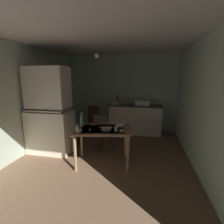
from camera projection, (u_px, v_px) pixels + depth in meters
name	position (u px, v px, depth m)	size (l,w,h in m)	color
ground_plane	(105.00, 156.00, 3.69)	(5.24, 5.24, 0.00)	brown
wall_back	(120.00, 93.00, 5.51)	(3.78, 0.10, 2.49)	beige
wall_left	(26.00, 100.00, 3.81)	(0.10, 4.34, 2.49)	beige
wall_right	(202.00, 105.00, 3.04)	(0.10, 4.34, 2.49)	beige
ceiling_slab	(103.00, 36.00, 3.16)	(3.78, 4.34, 0.10)	silver
hutch_cabinet	(50.00, 114.00, 3.78)	(1.01, 0.60, 1.99)	beige
counter_cabinet	(135.00, 119.00, 5.20)	(1.62, 0.64, 0.91)	beige
sink_basin	(142.00, 103.00, 5.05)	(0.44, 0.34, 0.15)	silver
hand_pump	(118.00, 99.00, 5.23)	(0.05, 0.27, 0.39)	maroon
mixing_bowl_counter	(115.00, 103.00, 5.19)	(0.24, 0.24, 0.08)	white
stoneware_crock	(124.00, 102.00, 5.19)	(0.10, 0.10, 0.14)	beige
dining_table	(103.00, 134.00, 3.27)	(1.23, 0.94, 0.75)	#947048
chair_far_side	(104.00, 131.00, 3.91)	(0.48, 0.48, 0.91)	#2D211F
chair_by_counter	(96.00, 120.00, 4.85)	(0.49, 0.49, 0.96)	#341E1B
serving_bowl_wide	(120.00, 125.00, 3.42)	(0.18, 0.18, 0.03)	white
soup_bowl_small	(106.00, 129.00, 3.16)	(0.20, 0.20, 0.05)	tan
sauce_dish	(79.00, 131.00, 3.07)	(0.11, 0.11, 0.03)	white
teacup_mint	(122.00, 131.00, 3.02)	(0.08, 0.08, 0.06)	tan
teacup_cream	(77.00, 127.00, 3.18)	(0.07, 0.07, 0.09)	#9EB2C6
mug_tall	(116.00, 129.00, 3.10)	(0.08, 0.08, 0.09)	#ADD1C1
glass_bottle	(82.00, 120.00, 3.43)	(0.07, 0.07, 0.29)	#4C7F56
table_knife	(101.00, 127.00, 3.33)	(0.18, 0.02, 0.01)	silver
teaspoon_near_bowl	(111.00, 127.00, 3.37)	(0.13, 0.02, 0.01)	beige
teaspoon_by_cup	(90.00, 130.00, 3.16)	(0.14, 0.02, 0.01)	beige
serving_spoon	(94.00, 125.00, 3.51)	(0.15, 0.02, 0.01)	beige
pendant_bulb	(97.00, 55.00, 3.12)	(0.08, 0.08, 0.08)	#F9EFCC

